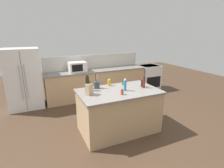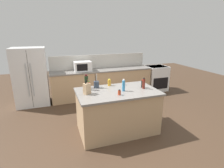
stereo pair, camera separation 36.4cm
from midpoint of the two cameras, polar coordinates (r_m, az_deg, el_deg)
The scene contains 17 objects.
ground_plane at distance 4.12m, azimuth 4.27°, elevation -14.71°, with size 14.00×14.00×0.00m, color #473323.
back_counter_run at distance 5.92m, azimuth -1.38°, elevation 0.30°, with size 3.37×0.66×0.94m.
wall_backsplash at distance 6.06m, azimuth -2.35°, elevation 7.44°, with size 3.33×0.03×0.46m, color beige.
kitchen_island at distance 3.89m, azimuth 4.42°, elevation -8.77°, with size 1.72×1.04×0.94m.
refrigerator at distance 5.63m, azimuth -23.27°, elevation 2.13°, with size 0.93×0.75×1.72m.
range_oven at distance 6.84m, azimuth 15.65°, elevation 1.88°, with size 0.76×0.65×0.92m.
microwave at distance 5.62m, azimuth -7.71°, elevation 5.75°, with size 0.53×0.39×0.30m.
knife_block at distance 3.50m, azimuth -5.24°, elevation -1.53°, with size 0.16×0.15×0.29m.
utensil_crock at distance 3.88m, azimuth -2.46°, elevation -0.12°, with size 0.12×0.12×0.32m.
hot_sauce_bottle at distance 3.88m, azimuth -4.96°, elevation -0.28°, with size 0.05×0.05×0.16m.
vinegar_bottle at distance 3.91m, azimuth 12.97°, elevation 0.11°, with size 0.06×0.06×0.25m.
dish_soap_bottle at distance 3.68m, azimuth 6.64°, elevation -0.52°, with size 0.06×0.06×0.26m.
spice_jar_paprika at distance 3.46m, azimuth 5.43°, elevation -2.82°, with size 0.06×0.06×0.11m.
spice_jar_oregano at distance 4.13m, azimuth 6.22°, elevation 0.28°, with size 0.05×0.05×0.10m.
soy_sauce_bottle at distance 3.99m, azimuth 12.51°, elevation -0.01°, with size 0.06×0.06×0.18m.
honey_jar at distance 4.04m, azimuth 1.68°, elevation 0.46°, with size 0.08×0.08×0.16m.
wine_bottle at distance 3.74m, azimuth -5.61°, elevation 0.43°, with size 0.08×0.08×0.34m.
Camera 2 is at (-1.26, -3.28, 2.14)m, focal length 28.00 mm.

